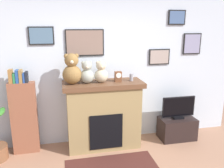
% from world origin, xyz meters
% --- Properties ---
extents(back_wall, '(5.20, 0.15, 2.60)m').
position_xyz_m(back_wall, '(0.00, 2.00, 1.31)').
color(back_wall, silver).
rests_on(back_wall, ground_plane).
extents(fireplace, '(1.37, 0.58, 1.18)m').
position_xyz_m(fireplace, '(-0.02, 1.68, 0.60)').
color(fireplace, '#957D4E').
rests_on(fireplace, ground_plane).
extents(bookshelf, '(0.42, 0.16, 1.45)m').
position_xyz_m(bookshelf, '(-1.36, 1.74, 0.67)').
color(bookshelf, brown).
rests_on(bookshelf, ground_plane).
extents(tv_stand, '(0.67, 0.40, 0.41)m').
position_xyz_m(tv_stand, '(1.39, 1.64, 0.21)').
color(tv_stand, black).
rests_on(tv_stand, ground_plane).
extents(television, '(0.64, 0.14, 0.42)m').
position_xyz_m(television, '(1.39, 1.64, 0.62)').
color(television, black).
rests_on(television, tv_stand).
extents(candle_jar, '(0.07, 0.07, 0.12)m').
position_xyz_m(candle_jar, '(0.47, 1.66, 1.25)').
color(candle_jar, gray).
rests_on(candle_jar, fireplace).
extents(mantel_clock, '(0.11, 0.09, 0.18)m').
position_xyz_m(mantel_clock, '(0.23, 1.66, 1.27)').
color(mantel_clock, brown).
rests_on(mantel_clock, fireplace).
extents(teddy_bear_tan, '(0.31, 0.31, 0.51)m').
position_xyz_m(teddy_bear_tan, '(-0.54, 1.66, 1.41)').
color(teddy_bear_tan, olive).
rests_on(teddy_bear_tan, fireplace).
extents(teddy_bear_brown, '(0.23, 0.23, 0.38)m').
position_xyz_m(teddy_bear_brown, '(-0.30, 1.66, 1.35)').
color(teddy_bear_brown, '#999E90').
rests_on(teddy_bear_brown, fireplace).
extents(teddy_bear_cream, '(0.23, 0.23, 0.37)m').
position_xyz_m(teddy_bear_cream, '(-0.06, 1.66, 1.35)').
color(teddy_bear_cream, '#C2B494').
rests_on(teddy_bear_cream, fireplace).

